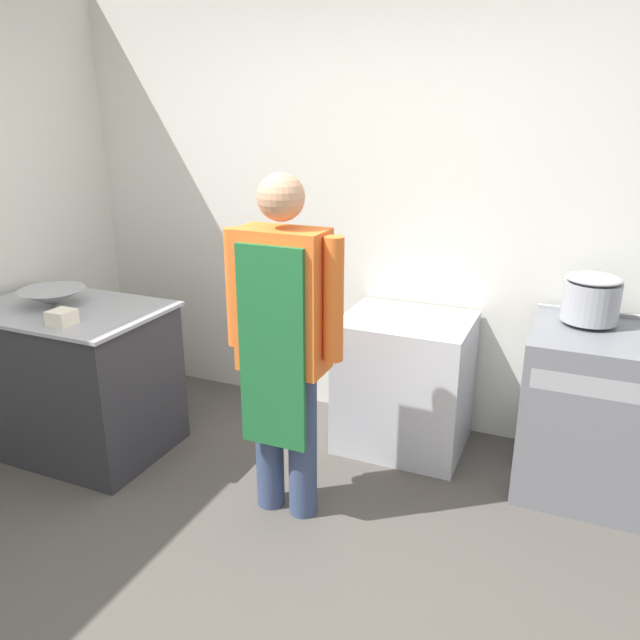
# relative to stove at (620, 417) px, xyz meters

# --- Properties ---
(ground_plane) EXTENTS (14.00, 14.00, 0.00)m
(ground_plane) POSITION_rel_stove_xyz_m (-1.48, -1.55, -0.44)
(ground_plane) COLOR #4C4742
(wall_back) EXTENTS (8.00, 0.05, 2.70)m
(wall_back) POSITION_rel_stove_xyz_m (-1.48, 0.40, 0.91)
(wall_back) COLOR silver
(wall_back) RESTS_ON ground_plane
(prep_counter) EXTENTS (1.08, 0.73, 0.87)m
(prep_counter) POSITION_rel_stove_xyz_m (-2.89, -0.72, -0.00)
(prep_counter) COLOR #2D2D33
(prep_counter) RESTS_ON ground_plane
(stove) EXTENTS (0.94, 0.66, 0.89)m
(stove) POSITION_rel_stove_xyz_m (0.00, 0.00, 0.00)
(stove) COLOR slate
(stove) RESTS_ON ground_plane
(fridge_unit) EXTENTS (0.72, 0.59, 0.80)m
(fridge_unit) POSITION_rel_stove_xyz_m (-1.14, 0.06, -0.04)
(fridge_unit) COLOR silver
(fridge_unit) RESTS_ON ground_plane
(person_cook) EXTENTS (0.58, 0.24, 1.67)m
(person_cook) POSITION_rel_stove_xyz_m (-1.50, -0.80, 0.50)
(person_cook) COLOR #38476B
(person_cook) RESTS_ON ground_plane
(mixing_bowl) EXTENTS (0.37, 0.37, 0.09)m
(mixing_bowl) POSITION_rel_stove_xyz_m (-2.99, -0.71, 0.47)
(mixing_bowl) COLOR #9EA0A8
(mixing_bowl) RESTS_ON prep_counter
(plastic_tub) EXTENTS (0.12, 0.12, 0.08)m
(plastic_tub) POSITION_rel_stove_xyz_m (-2.69, -0.95, 0.47)
(plastic_tub) COLOR silver
(plastic_tub) RESTS_ON prep_counter
(stock_pot) EXTENTS (0.28, 0.28, 0.25)m
(stock_pot) POSITION_rel_stove_xyz_m (-0.21, 0.12, 0.58)
(stock_pot) COLOR #9EA0A8
(stock_pot) RESTS_ON stove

